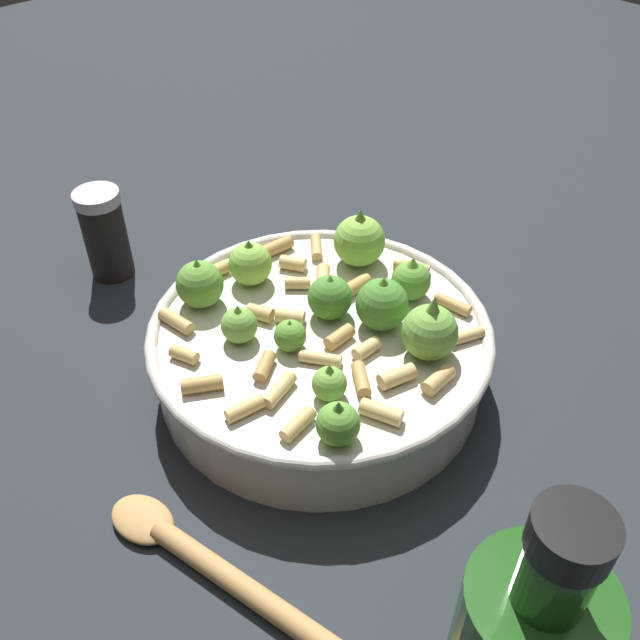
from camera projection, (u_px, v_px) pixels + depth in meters
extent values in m
plane|color=#23282D|center=(320.00, 377.00, 0.62)|extent=(2.40, 2.40, 0.00)
cylinder|color=beige|center=(320.00, 354.00, 0.60)|extent=(0.28, 0.28, 0.06)
torus|color=beige|center=(320.00, 329.00, 0.58)|extent=(0.29, 0.29, 0.01)
sphere|color=#609E38|center=(292.00, 337.00, 0.55)|extent=(0.03, 0.03, 0.03)
cone|color=#8CC64C|center=(292.00, 326.00, 0.55)|extent=(0.01, 0.01, 0.01)
sphere|color=#609E38|center=(200.00, 284.00, 0.59)|extent=(0.04, 0.04, 0.04)
cone|color=#75B247|center=(197.00, 266.00, 0.58)|extent=(0.02, 0.02, 0.01)
sphere|color=#609E38|center=(411.00, 281.00, 0.60)|extent=(0.03, 0.03, 0.03)
cone|color=#75B247|center=(413.00, 265.00, 0.59)|extent=(0.02, 0.02, 0.01)
sphere|color=#75B247|center=(239.00, 325.00, 0.56)|extent=(0.03, 0.03, 0.03)
cone|color=#75B247|center=(238.00, 311.00, 0.55)|extent=(0.01, 0.01, 0.01)
sphere|color=#4C8933|center=(330.00, 297.00, 0.58)|extent=(0.04, 0.04, 0.04)
cone|color=#75B247|center=(330.00, 281.00, 0.57)|extent=(0.02, 0.02, 0.01)
sphere|color=#4C8933|center=(382.00, 304.00, 0.57)|extent=(0.04, 0.04, 0.04)
cone|color=#609E38|center=(383.00, 285.00, 0.56)|extent=(0.02, 0.02, 0.01)
sphere|color=#8CC64C|center=(251.00, 263.00, 0.62)|extent=(0.04, 0.04, 0.04)
cone|color=#4C8933|center=(250.00, 246.00, 0.61)|extent=(0.02, 0.02, 0.01)
sphere|color=#609E38|center=(338.00, 424.00, 0.48)|extent=(0.03, 0.03, 0.03)
cone|color=#4C8933|center=(338.00, 408.00, 0.47)|extent=(0.01, 0.01, 0.01)
sphere|color=#75B247|center=(329.00, 384.00, 0.51)|extent=(0.03, 0.03, 0.03)
cone|color=#609E38|center=(330.00, 370.00, 0.51)|extent=(0.01, 0.01, 0.01)
sphere|color=#75B247|center=(430.00, 332.00, 0.54)|extent=(0.04, 0.04, 0.04)
cone|color=#75B247|center=(433.00, 308.00, 0.53)|extent=(0.02, 0.02, 0.02)
sphere|color=#8CC64C|center=(359.00, 241.00, 0.64)|extent=(0.05, 0.05, 0.05)
cone|color=#609E38|center=(360.00, 219.00, 0.62)|extent=(0.02, 0.02, 0.02)
cylinder|color=tan|center=(339.00, 337.00, 0.56)|extent=(0.03, 0.01, 0.01)
cylinder|color=tan|center=(316.00, 247.00, 0.66)|extent=(0.03, 0.03, 0.01)
cylinder|color=tan|center=(265.00, 366.00, 0.54)|extent=(0.03, 0.02, 0.01)
cylinder|color=tan|center=(245.00, 409.00, 0.51)|extent=(0.03, 0.02, 0.01)
cylinder|color=tan|center=(293.00, 263.00, 0.64)|extent=(0.02, 0.03, 0.01)
cylinder|color=tan|center=(323.00, 276.00, 0.63)|extent=(0.02, 0.02, 0.01)
cylinder|color=tan|center=(260.00, 313.00, 0.59)|extent=(0.02, 0.03, 0.01)
cylinder|color=tan|center=(320.00, 358.00, 0.55)|extent=(0.03, 0.03, 0.01)
cylinder|color=tan|center=(399.00, 375.00, 0.53)|extent=(0.03, 0.02, 0.01)
cylinder|color=tan|center=(279.00, 390.00, 0.52)|extent=(0.04, 0.02, 0.01)
cylinder|color=tan|center=(357.00, 285.00, 0.61)|extent=(0.03, 0.01, 0.01)
cylinder|color=tan|center=(202.00, 384.00, 0.52)|extent=(0.03, 0.03, 0.01)
cylinder|color=tan|center=(453.00, 305.00, 0.60)|extent=(0.01, 0.03, 0.01)
cylinder|color=tan|center=(361.00, 379.00, 0.53)|extent=(0.03, 0.03, 0.01)
cylinder|color=tan|center=(298.00, 283.00, 0.62)|extent=(0.02, 0.02, 0.01)
cylinder|color=tan|center=(381.00, 412.00, 0.50)|extent=(0.02, 0.03, 0.01)
cylinder|color=tan|center=(184.00, 355.00, 0.55)|extent=(0.02, 0.02, 0.01)
cylinder|color=tan|center=(290.00, 317.00, 0.58)|extent=(0.02, 0.03, 0.01)
cylinder|color=tan|center=(412.00, 267.00, 0.64)|extent=(0.02, 0.03, 0.01)
cylinder|color=tan|center=(176.00, 321.00, 0.58)|extent=(0.02, 0.03, 0.01)
cylinder|color=tan|center=(276.00, 247.00, 0.66)|extent=(0.03, 0.02, 0.01)
cylinder|color=tan|center=(367.00, 349.00, 0.55)|extent=(0.02, 0.01, 0.01)
cylinder|color=tan|center=(438.00, 380.00, 0.53)|extent=(0.03, 0.01, 0.01)
cylinder|color=tan|center=(217.00, 270.00, 0.63)|extent=(0.02, 0.01, 0.01)
cylinder|color=tan|center=(298.00, 424.00, 0.50)|extent=(0.03, 0.02, 0.01)
cylinder|color=tan|center=(466.00, 336.00, 0.57)|extent=(0.03, 0.02, 0.01)
cylinder|color=black|center=(106.00, 239.00, 0.71)|extent=(0.04, 0.04, 0.08)
cylinder|color=silver|center=(96.00, 198.00, 0.68)|extent=(0.05, 0.05, 0.01)
cylinder|color=#1E4C19|center=(556.00, 574.00, 0.26)|extent=(0.03, 0.03, 0.04)
cylinder|color=black|center=(572.00, 536.00, 0.24)|extent=(0.03, 0.03, 0.02)
cylinder|color=#B2844C|center=(248.00, 591.00, 0.46)|extent=(0.05, 0.16, 0.02)
ellipsoid|color=#B2844C|center=(143.00, 519.00, 0.50)|extent=(0.05, 0.06, 0.01)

